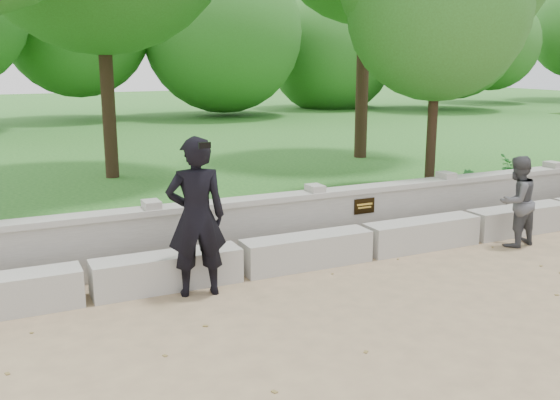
# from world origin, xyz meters

# --- Properties ---
(ground) EXTENTS (80.00, 80.00, 0.00)m
(ground) POSITION_xyz_m (0.00, 0.00, 0.00)
(ground) COLOR tan
(ground) RESTS_ON ground
(lawn) EXTENTS (40.00, 22.00, 0.25)m
(lawn) POSITION_xyz_m (0.00, 14.00, 0.12)
(lawn) COLOR #215A1F
(lawn) RESTS_ON ground
(concrete_bench) EXTENTS (11.90, 0.45, 0.45)m
(concrete_bench) POSITION_xyz_m (0.00, 1.90, 0.22)
(concrete_bench) COLOR #B9B6AF
(concrete_bench) RESTS_ON ground
(parapet_wall) EXTENTS (12.50, 0.35, 0.90)m
(parapet_wall) POSITION_xyz_m (0.00, 2.60, 0.46)
(parapet_wall) COLOR #AEABA4
(parapet_wall) RESTS_ON ground
(man_main) EXTENTS (0.79, 0.71, 1.98)m
(man_main) POSITION_xyz_m (-2.71, 1.54, 0.99)
(man_main) COLOR black
(man_main) RESTS_ON ground
(visitor_left) EXTENTS (0.75, 0.62, 1.42)m
(visitor_left) POSITION_xyz_m (2.39, 1.41, 0.71)
(visitor_left) COLOR #47484C
(visitor_left) RESTS_ON ground
(shrub_b) EXTENTS (0.41, 0.41, 0.58)m
(shrub_b) POSITION_xyz_m (3.20, 3.30, 0.54)
(shrub_b) COLOR #26712B
(shrub_b) RESTS_ON lawn
(shrub_c) EXTENTS (0.65, 0.64, 0.55)m
(shrub_c) POSITION_xyz_m (5.53, 4.63, 0.52)
(shrub_c) COLOR #26712B
(shrub_c) RESTS_ON lawn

